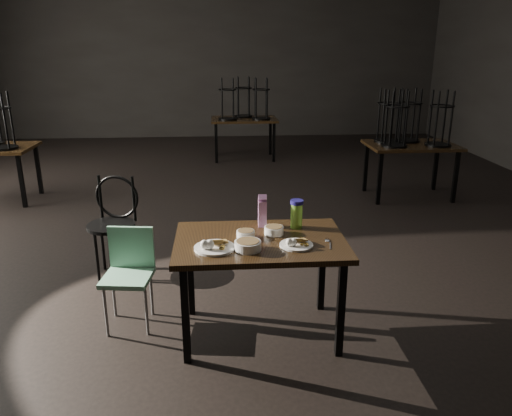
{
  "coord_description": "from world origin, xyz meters",
  "views": [
    {
      "loc": [
        0.04,
        -5.6,
        2.06
      ],
      "look_at": [
        0.31,
        -1.95,
        0.85
      ],
      "focal_mm": 35.0,
      "sensor_mm": 36.0,
      "label": 1
    }
  ],
  "objects": [
    {
      "name": "room",
      "position": [
        -0.06,
        0.01,
        2.33
      ],
      "size": [
        12.0,
        12.04,
        3.22
      ],
      "color": "black",
      "rests_on": "ground"
    },
    {
      "name": "main_table",
      "position": [
        0.31,
        -2.35,
        0.67
      ],
      "size": [
        1.2,
        0.8,
        0.75
      ],
      "color": "black",
      "rests_on": "ground"
    },
    {
      "name": "plate_left",
      "position": [
        -0.01,
        -2.51,
        0.77
      ],
      "size": [
        0.28,
        0.28,
        0.09
      ],
      "color": "white",
      "rests_on": "main_table"
    },
    {
      "name": "plate_right",
      "position": [
        0.54,
        -2.49,
        0.77
      ],
      "size": [
        0.23,
        0.23,
        0.07
      ],
      "color": "white",
      "rests_on": "main_table"
    },
    {
      "name": "bowl_near",
      "position": [
        0.21,
        -2.31,
        0.78
      ],
      "size": [
        0.13,
        0.13,
        0.05
      ],
      "color": "white",
      "rests_on": "main_table"
    },
    {
      "name": "bowl_far",
      "position": [
        0.42,
        -2.26,
        0.78
      ],
      "size": [
        0.14,
        0.14,
        0.06
      ],
      "color": "white",
      "rests_on": "main_table"
    },
    {
      "name": "bowl_big",
      "position": [
        0.21,
        -2.54,
        0.78
      ],
      "size": [
        0.18,
        0.18,
        0.06
      ],
      "color": "white",
      "rests_on": "main_table"
    },
    {
      "name": "juice_carton",
      "position": [
        0.35,
        -2.09,
        0.87
      ],
      "size": [
        0.06,
        0.06,
        0.25
      ],
      "color": "#871879",
      "rests_on": "main_table"
    },
    {
      "name": "water_bottle",
      "position": [
        0.6,
        -2.14,
        0.86
      ],
      "size": [
        0.11,
        0.11,
        0.21
      ],
      "color": "#84CD3C",
      "rests_on": "main_table"
    },
    {
      "name": "spoon",
      "position": [
        0.77,
        -2.43,
        0.75
      ],
      "size": [
        0.05,
        0.18,
        0.01
      ],
      "color": "silver",
      "rests_on": "main_table"
    },
    {
      "name": "bentwood_chair",
      "position": [
        -0.94,
        -1.19,
        0.54
      ],
      "size": [
        0.46,
        0.45,
        0.91
      ],
      "rotation": [
        0.0,
        0.0,
        -0.21
      ],
      "color": "black",
      "rests_on": "ground"
    },
    {
      "name": "school_chair",
      "position": [
        -0.66,
        -2.12,
        0.45
      ],
      "size": [
        0.39,
        0.39,
        0.75
      ],
      "rotation": [
        0.0,
        0.0,
        -0.12
      ],
      "color": "#70AE8C",
      "rests_on": "ground"
    },
    {
      "name": "bg_table_right",
      "position": [
        2.64,
        0.98,
        0.8
      ],
      "size": [
        1.2,
        0.8,
        1.48
      ],
      "color": "black",
      "rests_on": "ground"
    },
    {
      "name": "bg_table_far",
      "position": [
        0.51,
        3.58,
        0.78
      ],
      "size": [
        1.2,
        0.8,
        1.48
      ],
      "color": "black",
      "rests_on": "ground"
    }
  ]
}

